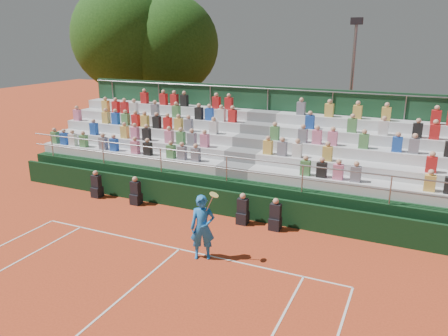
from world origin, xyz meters
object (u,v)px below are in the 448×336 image
at_px(tennis_player, 203,227).
at_px(floodlight_mast, 352,80).
at_px(tree_west, 126,38).
at_px(tree_east, 170,45).

bearing_deg(tennis_player, floodlight_mast, 80.84).
distance_m(tree_west, floodlight_mast, 14.70).
height_order(tennis_player, tree_west, tree_west).
height_order(tree_west, floodlight_mast, tree_west).
xyz_separation_m(tennis_player, tree_east, (-9.81, 14.55, 5.06)).
height_order(tennis_player, tree_east, tree_east).
distance_m(tennis_player, floodlight_mast, 13.82).
relative_size(tree_west, floodlight_mast, 1.33).
xyz_separation_m(tree_west, tree_east, (2.61, 1.12, -0.47)).
xyz_separation_m(tree_west, floodlight_mast, (14.55, -0.21, -2.12)).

